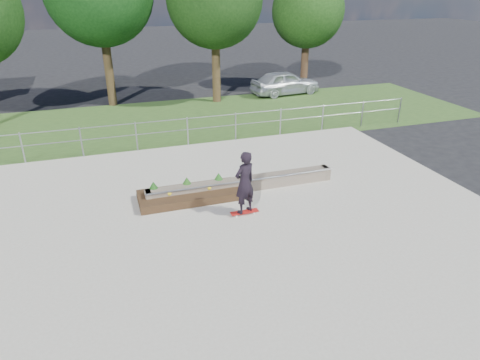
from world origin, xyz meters
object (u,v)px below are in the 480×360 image
object	(u,v)px
grind_ledge	(242,184)
planter_bed	(189,193)
skateboarder	(245,183)
parked_car	(285,83)

from	to	relation	value
grind_ledge	planter_bed	world-z (taller)	planter_bed
planter_bed	skateboarder	xyz separation A→B (m)	(1.28, -1.46, 0.79)
grind_ledge	planter_bed	bearing A→B (deg)	-179.60
planter_bed	parked_car	distance (m)	14.12
grind_ledge	parked_car	size ratio (longest dim) A/B	1.48
planter_bed	grind_ledge	bearing A→B (deg)	0.40
skateboarder	parked_car	distance (m)	14.68
parked_car	skateboarder	bearing A→B (deg)	145.65
parked_car	grind_ledge	bearing A→B (deg)	144.28
skateboarder	grind_ledge	bearing A→B (deg)	73.69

